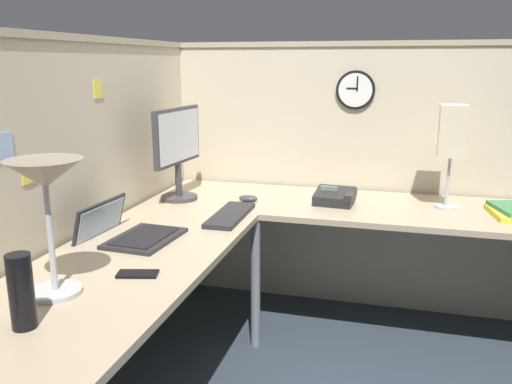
{
  "coord_description": "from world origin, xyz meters",
  "views": [
    {
      "loc": [
        -2.32,
        -0.52,
        1.47
      ],
      "look_at": [
        0.14,
        0.15,
        0.84
      ],
      "focal_mm": 37.52,
      "sensor_mm": 36.0,
      "label": 1
    }
  ],
  "objects_px": {
    "computer_mouse": "(248,198)",
    "wall_clock": "(356,90)",
    "desk_lamp_dome": "(46,185)",
    "desk_lamp_paper": "(452,134)",
    "thermos_flask": "(21,292)",
    "keyboard": "(230,215)",
    "cell_phone": "(138,274)",
    "office_phone": "(336,197)",
    "laptop": "(125,232)",
    "monitor": "(178,146)"
  },
  "relations": [
    {
      "from": "computer_mouse",
      "to": "desk_lamp_dome",
      "type": "bearing_deg",
      "value": 168.05
    },
    {
      "from": "desk_lamp_paper",
      "to": "wall_clock",
      "type": "xyz_separation_m",
      "value": [
        0.3,
        0.51,
        0.2
      ]
    },
    {
      "from": "thermos_flask",
      "to": "wall_clock",
      "type": "bearing_deg",
      "value": -20.41
    },
    {
      "from": "thermos_flask",
      "to": "desk_lamp_paper",
      "type": "height_order",
      "value": "desk_lamp_paper"
    },
    {
      "from": "office_phone",
      "to": "laptop",
      "type": "bearing_deg",
      "value": 134.84
    },
    {
      "from": "computer_mouse",
      "to": "wall_clock",
      "type": "distance_m",
      "value": 0.88
    },
    {
      "from": "desk_lamp_dome",
      "to": "wall_clock",
      "type": "bearing_deg",
      "value": -24.27
    },
    {
      "from": "desk_lamp_dome",
      "to": "desk_lamp_paper",
      "type": "distance_m",
      "value": 1.95
    },
    {
      "from": "computer_mouse",
      "to": "thermos_flask",
      "type": "relative_size",
      "value": 0.47
    },
    {
      "from": "computer_mouse",
      "to": "office_phone",
      "type": "bearing_deg",
      "value": -81.99
    },
    {
      "from": "desk_lamp_dome",
      "to": "thermos_flask",
      "type": "distance_m",
      "value": 0.34
    },
    {
      "from": "monitor",
      "to": "wall_clock",
      "type": "xyz_separation_m",
      "value": [
        0.5,
        -0.89,
        0.29
      ]
    },
    {
      "from": "laptop",
      "to": "keyboard",
      "type": "height_order",
      "value": "laptop"
    },
    {
      "from": "laptop",
      "to": "desk_lamp_paper",
      "type": "bearing_deg",
      "value": -57.28
    },
    {
      "from": "monitor",
      "to": "desk_lamp_paper",
      "type": "relative_size",
      "value": 0.94
    },
    {
      "from": "monitor",
      "to": "laptop",
      "type": "height_order",
      "value": "monitor"
    },
    {
      "from": "computer_mouse",
      "to": "wall_clock",
      "type": "relative_size",
      "value": 0.47
    },
    {
      "from": "keyboard",
      "to": "wall_clock",
      "type": "bearing_deg",
      "value": -34.94
    },
    {
      "from": "desk_lamp_paper",
      "to": "keyboard",
      "type": "bearing_deg",
      "value": 114.13
    },
    {
      "from": "thermos_flask",
      "to": "cell_phone",
      "type": "bearing_deg",
      "value": -16.72
    },
    {
      "from": "monitor",
      "to": "cell_phone",
      "type": "bearing_deg",
      "value": -164.6
    },
    {
      "from": "monitor",
      "to": "desk_lamp_dome",
      "type": "relative_size",
      "value": 1.12
    },
    {
      "from": "computer_mouse",
      "to": "desk_lamp_dome",
      "type": "xyz_separation_m",
      "value": [
        -1.31,
        0.28,
        0.35
      ]
    },
    {
      "from": "keyboard",
      "to": "desk_lamp_dome",
      "type": "relative_size",
      "value": 0.97
    },
    {
      "from": "keyboard",
      "to": "cell_phone",
      "type": "height_order",
      "value": "keyboard"
    },
    {
      "from": "keyboard",
      "to": "office_phone",
      "type": "xyz_separation_m",
      "value": [
        0.38,
        -0.47,
        0.03
      ]
    },
    {
      "from": "laptop",
      "to": "desk_lamp_dome",
      "type": "distance_m",
      "value": 0.67
    },
    {
      "from": "laptop",
      "to": "desk_lamp_paper",
      "type": "xyz_separation_m",
      "value": [
        0.88,
        -1.36,
        0.36
      ]
    },
    {
      "from": "thermos_flask",
      "to": "keyboard",
      "type": "bearing_deg",
      "value": -10.34
    },
    {
      "from": "cell_phone",
      "to": "computer_mouse",
      "type": "bearing_deg",
      "value": -19.34
    },
    {
      "from": "cell_phone",
      "to": "thermos_flask",
      "type": "xyz_separation_m",
      "value": [
        -0.43,
        0.13,
        0.1
      ]
    },
    {
      "from": "desk_lamp_dome",
      "to": "office_phone",
      "type": "distance_m",
      "value": 1.59
    },
    {
      "from": "laptop",
      "to": "wall_clock",
      "type": "height_order",
      "value": "wall_clock"
    },
    {
      "from": "computer_mouse",
      "to": "office_phone",
      "type": "height_order",
      "value": "office_phone"
    },
    {
      "from": "monitor",
      "to": "keyboard",
      "type": "distance_m",
      "value": 0.54
    },
    {
      "from": "desk_lamp_paper",
      "to": "wall_clock",
      "type": "distance_m",
      "value": 0.62
    },
    {
      "from": "desk_lamp_dome",
      "to": "desk_lamp_paper",
      "type": "relative_size",
      "value": 0.84
    },
    {
      "from": "wall_clock",
      "to": "computer_mouse",
      "type": "bearing_deg",
      "value": 130.72
    },
    {
      "from": "monitor",
      "to": "keyboard",
      "type": "xyz_separation_m",
      "value": [
        -0.26,
        -0.38,
        -0.28
      ]
    },
    {
      "from": "thermos_flask",
      "to": "laptop",
      "type": "bearing_deg",
      "value": 8.43
    },
    {
      "from": "monitor",
      "to": "keyboard",
      "type": "bearing_deg",
      "value": -124.68
    },
    {
      "from": "computer_mouse",
      "to": "wall_clock",
      "type": "xyz_separation_m",
      "value": [
        0.44,
        -0.51,
        0.56
      ]
    },
    {
      "from": "monitor",
      "to": "thermos_flask",
      "type": "xyz_separation_m",
      "value": [
        -1.47,
        -0.16,
        -0.18
      ]
    },
    {
      "from": "monitor",
      "to": "computer_mouse",
      "type": "distance_m",
      "value": 0.47
    },
    {
      "from": "keyboard",
      "to": "cell_phone",
      "type": "distance_m",
      "value": 0.78
    },
    {
      "from": "office_phone",
      "to": "cell_phone",
      "type": "bearing_deg",
      "value": 154.41
    },
    {
      "from": "monitor",
      "to": "computer_mouse",
      "type": "height_order",
      "value": "monitor"
    },
    {
      "from": "cell_phone",
      "to": "desk_lamp_paper",
      "type": "bearing_deg",
      "value": -56.59
    },
    {
      "from": "office_phone",
      "to": "wall_clock",
      "type": "relative_size",
      "value": 1.0
    },
    {
      "from": "thermos_flask",
      "to": "office_phone",
      "type": "xyz_separation_m",
      "value": [
        1.59,
        -0.69,
        -0.07
      ]
    }
  ]
}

